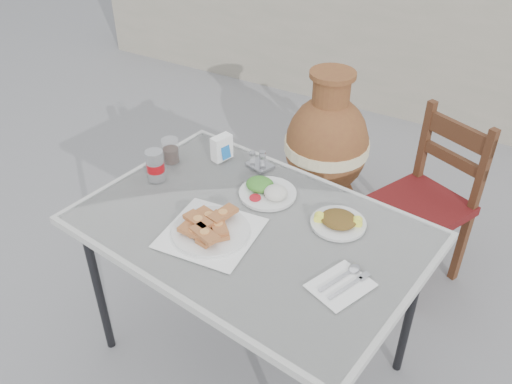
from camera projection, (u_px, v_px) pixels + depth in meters
The scene contains 13 objects.
ground at pixel (269, 352), 2.35m from camera, with size 80.00×80.00×0.00m, color slate.
cafe_table at pixel (250, 235), 1.94m from camera, with size 1.30×0.96×0.73m.
pide_plate at pixel (210, 227), 1.86m from camera, with size 0.33×0.33×0.06m.
salad_rice_plate at pixel (267, 190), 2.04m from camera, with size 0.22×0.22×0.05m.
salad_chopped_plate at pixel (338, 221), 1.90m from camera, with size 0.20×0.20×0.04m.
soda_can at pixel (155, 165), 2.11m from camera, with size 0.07×0.07×0.13m.
cola_glass at pixel (171, 152), 2.22m from camera, with size 0.07×0.07×0.10m.
napkin_holder at pixel (222, 148), 2.23m from camera, with size 0.07×0.10×0.10m.
condiment_caddy at pixel (260, 162), 2.20m from camera, with size 0.12×0.11×0.07m.
cutlery_napkin at pixel (343, 282), 1.67m from camera, with size 0.20×0.23×0.01m.
chair at pixel (426, 200), 2.52m from camera, with size 0.49×0.49×0.85m.
terracotta_urn at pixel (327, 146), 3.03m from camera, with size 0.47×0.47×0.83m.
back_wall at pixel (446, 41), 3.76m from camera, with size 6.00×0.25×1.20m, color gray.
Camera 1 is at (0.71, -1.33, 1.94)m, focal length 38.00 mm.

